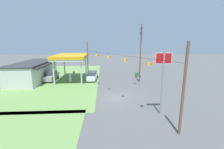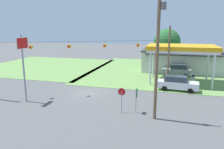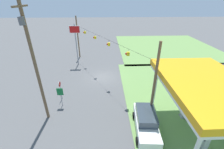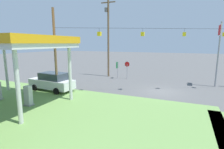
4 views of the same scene
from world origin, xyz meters
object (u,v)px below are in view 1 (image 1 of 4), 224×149
Objects in this scene: car_at_pumps_rear at (51,76)px; gas_station_store at (34,71)px; stop_sign_roadside at (140,77)px; route_sign at (137,76)px; fuel_pump_far at (74,75)px; utility_pole_main at (141,51)px; gas_station_canopy at (71,57)px; fuel_pump_near at (71,79)px; car_at_pumps_front at (92,76)px; stop_sign_overhead at (163,70)px.

gas_station_store is at bearing -99.93° from car_at_pumps_rear.
stop_sign_roadside is 1.04× the size of route_sign.
route_sign is at bearing -114.99° from fuel_pump_far.
utility_pole_main is (-2.15, -18.73, 5.39)m from car_at_pumps_rear.
fuel_pump_near is at bearing -179.95° from gas_station_canopy.
fuel_pump_near is at bearing -105.71° from gas_station_store.
route_sign is (-4.33, -13.30, -3.34)m from gas_station_canopy.
route_sign is (-3.94, -8.89, 0.71)m from car_at_pumps_front.
car_at_pumps_rear is 19.61m from utility_pole_main.
stop_sign_roadside is at bearing 168.73° from utility_pole_main.
stop_sign_overhead is 3.08× the size of route_sign.
fuel_pump_near is 4.70m from car_at_pumps_rear.
route_sign is 5.19m from utility_pole_main.
gas_station_canopy is 14.37m from route_sign.
stop_sign_overhead is at bearing -144.20° from fuel_pump_far.
fuel_pump_near is 0.66× the size of stop_sign_roadside.
stop_sign_roadside is 0.34× the size of stop_sign_overhead.
gas_station_canopy is at bearing 0.05° from fuel_pump_near.
route_sign reaches higher than fuel_pump_near.
gas_station_canopy is at bearing 80.33° from utility_pole_main.
route_sign is at bearing -164.68° from stop_sign_roadside.
stop_sign_roadside reaches higher than car_at_pumps_rear.
car_at_pumps_rear is at bearing -100.95° from gas_station_store.
gas_station_canopy reaches higher than route_sign.
fuel_pump_far is 0.22× the size of stop_sign_overhead.
car_at_pumps_front is at bearing -71.38° from fuel_pump_near.
fuel_pump_near is (-2.32, -8.26, -1.22)m from gas_station_store.
stop_sign_overhead is at bearing 48.41° from car_at_pumps_rear.
gas_station_canopy reaches higher than fuel_pump_near.
gas_station_canopy is 6.00m from car_at_pumps_front.
car_at_pumps_front reaches higher than fuel_pump_near.
gas_station_store is 8.57× the size of fuel_pump_near.
fuel_pump_far is 23.22m from stop_sign_overhead.
fuel_pump_near is 0.35× the size of car_at_pumps_rear.
gas_station_store reaches higher than fuel_pump_far.
fuel_pump_near is 13.55m from route_sign.
car_at_pumps_rear reaches higher than car_at_pumps_front.
utility_pole_main reaches higher than gas_station_canopy.
gas_station_store is 12.73m from car_at_pumps_front.
car_at_pumps_rear reaches higher than fuel_pump_far.
car_at_pumps_front is 2.17× the size of route_sign.
car_at_pumps_front is at bearing -119.82° from stop_sign_roadside.
utility_pole_main is (-2.44, -14.32, 1.39)m from gas_station_canopy.
fuel_pump_far is 15.65m from stop_sign_roadside.
utility_pole_main is (-2.89, -22.57, 4.43)m from gas_station_store.
stop_sign_overhead reaches higher than car_at_pumps_rear.
fuel_pump_far is (1.87, -0.00, -4.26)m from gas_station_canopy.
car_at_pumps_rear is 24.47m from stop_sign_overhead.
stop_sign_overhead is (-14.76, -13.34, 4.37)m from fuel_pump_near.
stop_sign_roadside is at bearing -118.96° from fuel_pump_far.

